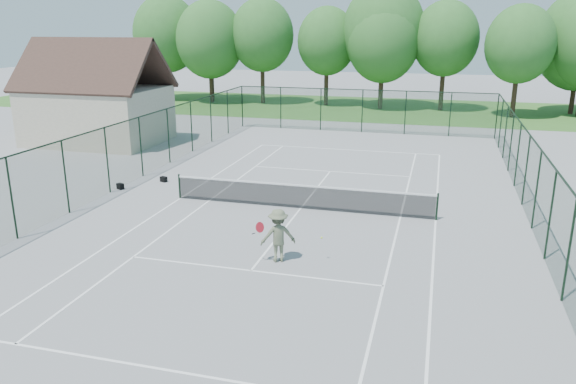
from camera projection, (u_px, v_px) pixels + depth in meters
The scene contains 10 objects.
ground at pixel (301, 209), 23.45m from camera, with size 140.00×140.00×0.00m, color gray.
grass_far at pixel (380, 109), 51.17m from camera, with size 80.00×16.00×0.01m, color #3A6F28.
court_lines at pixel (301, 208), 23.44m from camera, with size 11.05×23.85×0.01m.
tennis_net at pixel (301, 195), 23.28m from camera, with size 11.08×0.08×1.10m.
fence_enclosure at pixel (301, 172), 23.00m from camera, with size 18.05×36.05×3.02m.
utility_building at pixel (96, 94), 35.82m from camera, with size 8.60×6.27×6.63m.
tree_line_far at pixel (383, 41), 49.46m from camera, with size 39.40×6.40×9.70m.
sports_bag_a at pixel (120, 186), 26.18m from camera, with size 0.34×0.21×0.27m, color black.
sports_bag_b at pixel (164, 179), 27.39m from camera, with size 0.33×0.20×0.26m, color black.
tennis_player at pixel (278, 235), 18.02m from camera, with size 2.25×1.07×1.76m.
Camera 1 is at (5.34, -21.62, 7.39)m, focal length 35.00 mm.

